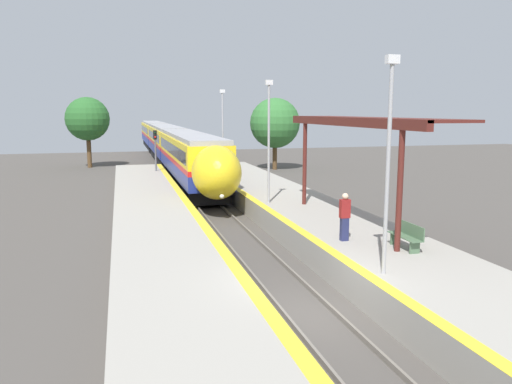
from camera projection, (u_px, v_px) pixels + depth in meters
ground_plane at (308, 313)px, 14.25m from camera, size 120.00×120.00×0.00m
rail_left at (284, 313)px, 14.06m from camera, size 0.08×90.00×0.15m
rail_right at (331, 308)px, 14.43m from camera, size 0.08×90.00×0.15m
train at (167, 142)px, 54.77m from camera, size 2.81×61.94×4.05m
platform_right at (425, 284)px, 15.15m from camera, size 4.47×64.00×1.05m
platform_left at (185, 309)px, 13.27m from camera, size 3.86×64.00×1.05m
platform_bench at (407, 235)px, 17.04m from camera, size 0.44×1.63×0.89m
person_waiting at (345, 216)px, 18.03m from camera, size 0.36×0.23×1.76m
railway_signal at (156, 151)px, 38.92m from camera, size 0.28×0.28×4.22m
lamppost_near at (388, 154)px, 13.95m from camera, size 0.36×0.20×6.18m
lamppost_mid at (269, 135)px, 25.09m from camera, size 0.36×0.20×6.18m
lamppost_far at (223, 127)px, 36.22m from camera, size 0.36×0.20×6.18m
station_canopy at (357, 124)px, 20.52m from camera, size 2.02×11.85×4.42m
background_tree_left at (87, 119)px, 49.96m from camera, size 4.34×4.34×7.08m
background_tree_right at (275, 123)px, 48.37m from camera, size 4.85×4.85×6.96m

